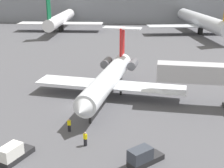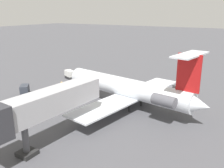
% 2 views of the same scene
% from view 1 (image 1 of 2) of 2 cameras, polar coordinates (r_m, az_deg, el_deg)
% --- Properties ---
extents(ground_plane, '(400.00, 400.00, 0.10)m').
position_cam_1_polar(ground_plane, '(45.58, -6.03, -4.13)').
color(ground_plane, '#4C4C51').
extents(regional_jet, '(24.08, 26.48, 9.59)m').
position_cam_1_polar(regional_jet, '(47.80, -0.54, 1.18)').
color(regional_jet, silver).
rests_on(regional_jet, ground_plane).
extents(jet_bridge, '(15.30, 4.29, 6.62)m').
position_cam_1_polar(jet_bridge, '(45.93, 19.11, 1.66)').
color(jet_bridge, '#ADADB2').
rests_on(jet_bridge, ground_plane).
extents(ground_crew_marshaller, '(0.40, 0.26, 1.69)m').
position_cam_1_polar(ground_crew_marshaller, '(38.09, -7.96, -7.55)').
color(ground_crew_marshaller, black).
rests_on(ground_crew_marshaller, ground_plane).
extents(ground_crew_loader, '(0.47, 0.46, 1.69)m').
position_cam_1_polar(ground_crew_loader, '(34.84, -4.98, -10.10)').
color(ground_crew_loader, black).
rests_on(ground_crew_loader, ground_plane).
extents(baggage_tug_lead, '(2.84, 4.23, 1.90)m').
position_cam_1_polar(baggage_tug_lead, '(33.63, -17.85, -12.22)').
color(baggage_tug_lead, '#262628').
rests_on(baggage_tug_lead, ground_plane).
extents(baggage_tug_trailing, '(3.92, 3.71, 1.90)m').
position_cam_1_polar(baggage_tug_trailing, '(31.69, 5.73, -13.37)').
color(baggage_tug_trailing, '#262628').
rests_on(baggage_tug_trailing, ground_plane).
extents(terminal_building, '(167.92, 19.11, 13.64)m').
position_cam_1_polar(terminal_building, '(138.83, 1.23, 14.42)').
color(terminal_building, gray).
rests_on(terminal_building, ground_plane).
extents(parked_airliner_west_end, '(29.94, 35.56, 13.19)m').
position_cam_1_polar(parked_airliner_west_end, '(112.29, -9.55, 11.75)').
color(parked_airliner_west_end, white).
rests_on(parked_airliner_west_end, ground_plane).
extents(parked_airliner_west_mid, '(36.36, 42.87, 13.72)m').
position_cam_1_polar(parked_airliner_west_mid, '(108.76, 16.27, 11.18)').
color(parked_airliner_west_mid, silver).
rests_on(parked_airliner_west_mid, ground_plane).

